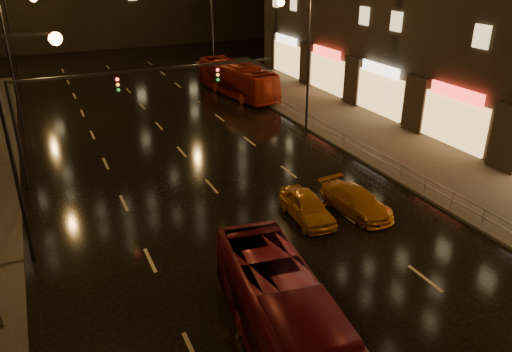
% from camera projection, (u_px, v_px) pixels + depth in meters
% --- Properties ---
extents(ground, '(140.00, 140.00, 0.00)m').
position_uv_depth(ground, '(191.00, 162.00, 31.91)').
color(ground, black).
rests_on(ground, ground).
extents(sidewalk_right, '(7.00, 70.00, 0.15)m').
position_uv_depth(sidewalk_right, '(410.00, 155.00, 32.82)').
color(sidewalk_right, '#38332D').
rests_on(sidewalk_right, ground).
extents(traffic_signal, '(15.31, 0.32, 6.20)m').
position_uv_depth(traffic_signal, '(100.00, 99.00, 28.07)').
color(traffic_signal, black).
rests_on(traffic_signal, ground).
extents(railing_right, '(0.05, 56.00, 1.00)m').
position_uv_depth(railing_right, '(343.00, 136.00, 33.73)').
color(railing_right, '#99999E').
rests_on(railing_right, sidewalk_right).
extents(bus_red, '(3.67, 10.64, 2.90)m').
position_uv_depth(bus_red, '(293.00, 333.00, 15.49)').
color(bus_red, maroon).
rests_on(bus_red, ground).
extents(bus_curb, '(3.98, 11.14, 3.04)m').
position_uv_depth(bus_curb, '(237.00, 79.00, 46.28)').
color(bus_curb, '#9C240F').
rests_on(bus_curb, ground).
extents(taxi_near, '(1.86, 4.13, 1.38)m').
position_uv_depth(taxi_near, '(307.00, 207.00, 24.83)').
color(taxi_near, orange).
rests_on(taxi_near, ground).
extents(taxi_far, '(2.34, 4.61, 1.28)m').
position_uv_depth(taxi_far, '(356.00, 201.00, 25.49)').
color(taxi_far, '#C87412').
rests_on(taxi_far, ground).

